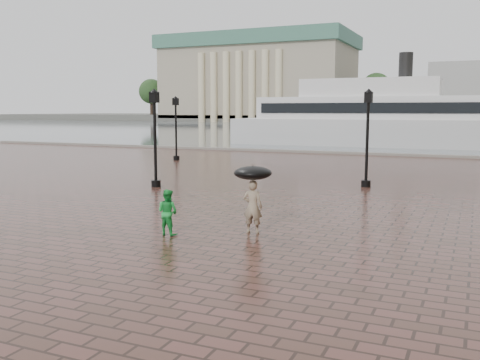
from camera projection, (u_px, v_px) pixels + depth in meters
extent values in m
plane|color=#3C231B|center=(142.00, 252.00, 13.57)|extent=(300.00, 300.00, 0.00)
plane|color=#4B535B|center=(431.00, 130.00, 96.97)|extent=(240.00, 240.00, 0.00)
cube|color=slate|center=(371.00, 155.00, 42.58)|extent=(80.00, 0.60, 0.30)
cube|color=#4C4C47|center=(450.00, 118.00, 158.47)|extent=(300.00, 60.00, 2.00)
cube|color=gray|center=(259.00, 82.00, 165.53)|extent=(55.00, 30.00, 22.00)
cube|color=#3A6A57|center=(259.00, 43.00, 163.96)|extent=(57.00, 32.00, 4.00)
cylinder|color=#2D2119|center=(152.00, 108.00, 174.28)|extent=(1.00, 1.00, 8.00)
sphere|color=#1C3819|center=(151.00, 91.00, 173.57)|extent=(8.00, 8.00, 8.00)
cylinder|color=#2D2119|center=(253.00, 108.00, 159.83)|extent=(1.00, 1.00, 8.00)
sphere|color=#1C3819|center=(253.00, 90.00, 159.11)|extent=(8.00, 8.00, 8.00)
cylinder|color=#2D2119|center=(376.00, 108.00, 145.37)|extent=(1.00, 1.00, 8.00)
sphere|color=#1C3819|center=(376.00, 88.00, 144.65)|extent=(8.00, 8.00, 8.00)
cylinder|color=black|center=(156.00, 183.00, 25.03)|extent=(0.44, 0.44, 0.30)
cylinder|color=black|center=(155.00, 144.00, 24.79)|extent=(0.14, 0.14, 4.00)
cube|color=black|center=(154.00, 97.00, 24.50)|extent=(0.35, 0.35, 0.50)
sphere|color=beige|center=(154.00, 97.00, 24.50)|extent=(0.28, 0.28, 0.28)
cylinder|color=black|center=(366.00, 183.00, 25.04)|extent=(0.44, 0.44, 0.30)
cylinder|color=black|center=(367.00, 144.00, 24.80)|extent=(0.14, 0.14, 4.00)
cube|color=black|center=(369.00, 97.00, 24.52)|extent=(0.35, 0.35, 0.50)
sphere|color=beige|center=(369.00, 97.00, 24.52)|extent=(0.28, 0.28, 0.28)
cylinder|color=black|center=(176.00, 158.00, 38.31)|extent=(0.44, 0.44, 0.30)
cylinder|color=black|center=(176.00, 132.00, 38.07)|extent=(0.14, 0.14, 4.00)
cube|color=black|center=(176.00, 102.00, 37.79)|extent=(0.35, 0.35, 0.50)
sphere|color=beige|center=(176.00, 102.00, 37.79)|extent=(0.28, 0.28, 0.28)
imported|color=gray|center=(253.00, 207.00, 15.50)|extent=(0.61, 0.44, 1.57)
imported|color=green|center=(168.00, 212.00, 15.34)|extent=(0.70, 0.58, 1.32)
cube|color=silver|center=(369.00, 132.00, 53.64)|extent=(27.64, 6.91, 2.65)
cube|color=silver|center=(370.00, 108.00, 53.32)|extent=(22.12, 5.97, 2.21)
cube|color=silver|center=(370.00, 88.00, 53.06)|extent=(13.29, 5.21, 1.76)
cylinder|color=black|center=(406.00, 66.00, 51.51)|extent=(1.32, 1.32, 2.65)
cube|color=black|center=(364.00, 108.00, 50.66)|extent=(20.96, 0.32, 0.99)
cube|color=black|center=(375.00, 108.00, 55.99)|extent=(20.96, 0.32, 0.99)
cylinder|color=black|center=(253.00, 188.00, 15.43)|extent=(0.02, 0.02, 0.95)
ellipsoid|color=black|center=(253.00, 173.00, 15.37)|extent=(1.10, 1.10, 0.39)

